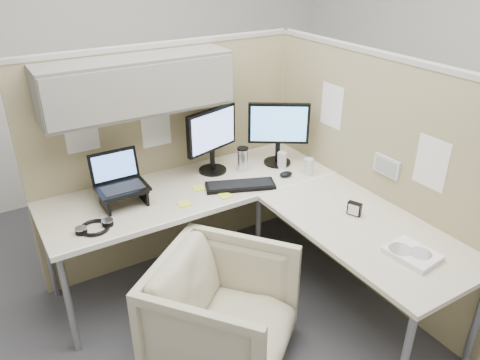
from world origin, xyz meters
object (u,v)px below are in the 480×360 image
desk (253,209)px  office_chair (223,309)px  keyboard (240,186)px  monitor_left (212,136)px

desk → office_chair: size_ratio=2.69×
desk → office_chair: (-0.45, -0.39, -0.32)m
office_chair → keyboard: bearing=13.2°
office_chair → keyboard: size_ratio=1.59×
monitor_left → keyboard: monitor_left is taller
desk → office_chair: bearing=-139.1°
keyboard → monitor_left: bearing=118.8°
desk → keyboard: (0.04, 0.23, 0.05)m
office_chair → monitor_left: 1.22m
desk → monitor_left: monitor_left is taller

